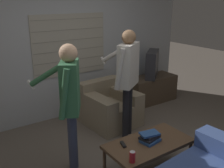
{
  "coord_description": "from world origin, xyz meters",
  "views": [
    {
      "loc": [
        -1.95,
        -2.26,
        2.13
      ],
      "look_at": [
        -0.02,
        0.57,
        1.0
      ],
      "focal_mm": 42.0,
      "sensor_mm": 36.0,
      "label": 1
    }
  ],
  "objects_px": {
    "spare_remote": "(123,144)",
    "person_left_standing": "(69,95)",
    "tv": "(152,64)",
    "book_stack": "(150,137)",
    "coffee_table": "(149,145)",
    "person_right_standing": "(127,71)",
    "armchair_beige": "(109,107)",
    "soda_can": "(132,157)"
  },
  "relations": [
    {
      "from": "tv",
      "to": "book_stack",
      "type": "height_order",
      "value": "tv"
    },
    {
      "from": "armchair_beige",
      "to": "person_left_standing",
      "type": "xyz_separation_m",
      "value": [
        -1.14,
        -0.87,
        0.74
      ]
    },
    {
      "from": "soda_can",
      "to": "spare_remote",
      "type": "xyz_separation_m",
      "value": [
        0.12,
        0.32,
        -0.05
      ]
    },
    {
      "from": "tv",
      "to": "person_right_standing",
      "type": "xyz_separation_m",
      "value": [
        -1.33,
        -0.89,
        0.26
      ]
    },
    {
      "from": "person_left_standing",
      "to": "person_right_standing",
      "type": "xyz_separation_m",
      "value": [
        1.12,
        0.33,
        0.04
      ]
    },
    {
      "from": "spare_remote",
      "to": "person_left_standing",
      "type": "bearing_deg",
      "value": 150.34
    },
    {
      "from": "person_right_standing",
      "to": "tv",
      "type": "bearing_deg",
      "value": 0.2
    },
    {
      "from": "person_left_standing",
      "to": "spare_remote",
      "type": "relative_size",
      "value": 12.11
    },
    {
      "from": "tv",
      "to": "spare_remote",
      "type": "bearing_deg",
      "value": -0.79
    },
    {
      "from": "armchair_beige",
      "to": "coffee_table",
      "type": "height_order",
      "value": "armchair_beige"
    },
    {
      "from": "book_stack",
      "to": "person_left_standing",
      "type": "bearing_deg",
      "value": 142.85
    },
    {
      "from": "person_right_standing",
      "to": "soda_can",
      "type": "relative_size",
      "value": 13.46
    },
    {
      "from": "armchair_beige",
      "to": "tv",
      "type": "xyz_separation_m",
      "value": [
        1.31,
        0.35,
        0.52
      ]
    },
    {
      "from": "book_stack",
      "to": "soda_can",
      "type": "xyz_separation_m",
      "value": [
        -0.45,
        -0.21,
        0.01
      ]
    },
    {
      "from": "tv",
      "to": "spare_remote",
      "type": "height_order",
      "value": "tv"
    },
    {
      "from": "person_right_standing",
      "to": "soda_can",
      "type": "bearing_deg",
      "value": -158.47
    },
    {
      "from": "coffee_table",
      "to": "person_right_standing",
      "type": "relative_size",
      "value": 0.63
    },
    {
      "from": "armchair_beige",
      "to": "tv",
      "type": "relative_size",
      "value": 1.49
    },
    {
      "from": "person_left_standing",
      "to": "book_stack",
      "type": "xyz_separation_m",
      "value": [
        0.77,
        -0.58,
        -0.53
      ]
    },
    {
      "from": "armchair_beige",
      "to": "spare_remote",
      "type": "distance_m",
      "value": 1.53
    },
    {
      "from": "coffee_table",
      "to": "person_right_standing",
      "type": "distance_m",
      "value": 1.21
    },
    {
      "from": "person_left_standing",
      "to": "spare_remote",
      "type": "height_order",
      "value": "person_left_standing"
    },
    {
      "from": "book_stack",
      "to": "spare_remote",
      "type": "distance_m",
      "value": 0.35
    },
    {
      "from": "person_right_standing",
      "to": "book_stack",
      "type": "bearing_deg",
      "value": -144.12
    },
    {
      "from": "soda_can",
      "to": "spare_remote",
      "type": "bearing_deg",
      "value": 69.76
    },
    {
      "from": "person_left_standing",
      "to": "book_stack",
      "type": "relative_size",
      "value": 6.06
    },
    {
      "from": "book_stack",
      "to": "spare_remote",
      "type": "height_order",
      "value": "book_stack"
    },
    {
      "from": "person_left_standing",
      "to": "book_stack",
      "type": "height_order",
      "value": "person_left_standing"
    },
    {
      "from": "person_right_standing",
      "to": "book_stack",
      "type": "relative_size",
      "value": 6.24
    },
    {
      "from": "spare_remote",
      "to": "book_stack",
      "type": "bearing_deg",
      "value": -1.18
    },
    {
      "from": "armchair_beige",
      "to": "person_left_standing",
      "type": "height_order",
      "value": "person_left_standing"
    },
    {
      "from": "tv",
      "to": "soda_can",
      "type": "bearing_deg",
      "value": 2.53
    },
    {
      "from": "coffee_table",
      "to": "soda_can",
      "type": "distance_m",
      "value": 0.47
    },
    {
      "from": "coffee_table",
      "to": "soda_can",
      "type": "bearing_deg",
      "value": -154.68
    },
    {
      "from": "book_stack",
      "to": "armchair_beige",
      "type": "bearing_deg",
      "value": 75.75
    },
    {
      "from": "person_left_standing",
      "to": "soda_can",
      "type": "height_order",
      "value": "person_left_standing"
    },
    {
      "from": "person_left_standing",
      "to": "person_right_standing",
      "type": "distance_m",
      "value": 1.17
    },
    {
      "from": "person_left_standing",
      "to": "soda_can",
      "type": "distance_m",
      "value": 1.01
    },
    {
      "from": "coffee_table",
      "to": "tv",
      "type": "xyz_separation_m",
      "value": [
        1.7,
        1.82,
        0.41
      ]
    },
    {
      "from": "person_left_standing",
      "to": "soda_can",
      "type": "relative_size",
      "value": 13.08
    },
    {
      "from": "tv",
      "to": "soda_can",
      "type": "relative_size",
      "value": 4.9
    },
    {
      "from": "armchair_beige",
      "to": "soda_can",
      "type": "height_order",
      "value": "armchair_beige"
    }
  ]
}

